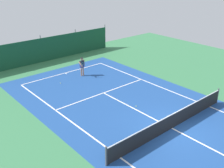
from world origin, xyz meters
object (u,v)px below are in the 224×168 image
Objects in this scene: tennis_net at (172,121)px; tennis_player at (82,65)px; tennis_ball_near_player at (136,106)px; tennis_ball_midcourt at (61,83)px.

tennis_player reaches higher than tennis_net.
tennis_player reaches higher than tennis_ball_near_player.
tennis_net is 10.22m from tennis_ball_midcourt.
tennis_net reaches higher than tennis_ball_near_player.
tennis_net is 10.41m from tennis_player.
tennis_player is at bearing 85.93° from tennis_ball_near_player.
tennis_ball_near_player is (0.34, 3.28, -0.48)m from tennis_net.
tennis_ball_midcourt is at bearing 2.45° from tennis_player.
tennis_player is 7.17m from tennis_ball_near_player.
tennis_player is at bearing 85.37° from tennis_net.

